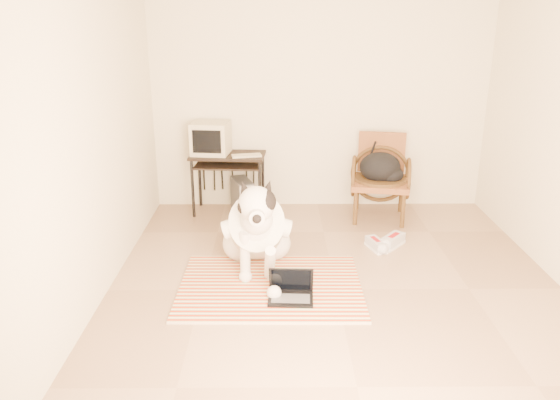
{
  "coord_description": "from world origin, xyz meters",
  "views": [
    {
      "loc": [
        -0.52,
        -4.26,
        2.31
      ],
      "look_at": [
        -0.49,
        0.35,
        0.71
      ],
      "focal_mm": 35.0,
      "sensor_mm": 36.0,
      "label": 1
    }
  ],
  "objects_px": {
    "dog": "(257,230)",
    "computer_desk": "(228,163)",
    "crt_monitor": "(211,138)",
    "backpack": "(382,168)",
    "pc_tower": "(242,196)",
    "laptop": "(291,291)",
    "rattan_chair": "(380,177)"
  },
  "relations": [
    {
      "from": "computer_desk",
      "to": "rattan_chair",
      "type": "distance_m",
      "value": 1.8
    },
    {
      "from": "computer_desk",
      "to": "backpack",
      "type": "distance_m",
      "value": 1.8
    },
    {
      "from": "dog",
      "to": "pc_tower",
      "type": "relative_size",
      "value": 2.92
    },
    {
      "from": "laptop",
      "to": "pc_tower",
      "type": "relative_size",
      "value": 0.83
    },
    {
      "from": "crt_monitor",
      "to": "computer_desk",
      "type": "bearing_deg",
      "value": -13.05
    },
    {
      "from": "laptop",
      "to": "computer_desk",
      "type": "xyz_separation_m",
      "value": [
        -0.69,
        2.15,
        0.54
      ]
    },
    {
      "from": "laptop",
      "to": "backpack",
      "type": "distance_m",
      "value": 2.27
    },
    {
      "from": "laptop",
      "to": "crt_monitor",
      "type": "height_order",
      "value": "crt_monitor"
    },
    {
      "from": "dog",
      "to": "computer_desk",
      "type": "bearing_deg",
      "value": 104.13
    },
    {
      "from": "crt_monitor",
      "to": "backpack",
      "type": "relative_size",
      "value": 0.93
    },
    {
      "from": "crt_monitor",
      "to": "pc_tower",
      "type": "height_order",
      "value": "crt_monitor"
    },
    {
      "from": "pc_tower",
      "to": "rattan_chair",
      "type": "relative_size",
      "value": 0.49
    },
    {
      "from": "pc_tower",
      "to": "rattan_chair",
      "type": "height_order",
      "value": "rattan_chair"
    },
    {
      "from": "dog",
      "to": "rattan_chair",
      "type": "xyz_separation_m",
      "value": [
        1.4,
        1.39,
        0.09
      ]
    },
    {
      "from": "laptop",
      "to": "pc_tower",
      "type": "height_order",
      "value": "pc_tower"
    },
    {
      "from": "dog",
      "to": "rattan_chair",
      "type": "relative_size",
      "value": 1.42
    },
    {
      "from": "laptop",
      "to": "pc_tower",
      "type": "bearing_deg",
      "value": 103.9
    },
    {
      "from": "computer_desk",
      "to": "backpack",
      "type": "xyz_separation_m",
      "value": [
        1.78,
        -0.23,
        -0.01
      ]
    },
    {
      "from": "pc_tower",
      "to": "backpack",
      "type": "bearing_deg",
      "value": -7.83
    },
    {
      "from": "rattan_chair",
      "to": "backpack",
      "type": "distance_m",
      "value": 0.14
    },
    {
      "from": "computer_desk",
      "to": "pc_tower",
      "type": "relative_size",
      "value": 1.91
    },
    {
      "from": "computer_desk",
      "to": "rattan_chair",
      "type": "height_order",
      "value": "rattan_chair"
    },
    {
      "from": "computer_desk",
      "to": "backpack",
      "type": "height_order",
      "value": "backpack"
    },
    {
      "from": "dog",
      "to": "backpack",
      "type": "distance_m",
      "value": 1.93
    },
    {
      "from": "dog",
      "to": "crt_monitor",
      "type": "distance_m",
      "value": 1.77
    },
    {
      "from": "laptop",
      "to": "rattan_chair",
      "type": "bearing_deg",
      "value": 61.23
    },
    {
      "from": "computer_desk",
      "to": "crt_monitor",
      "type": "relative_size",
      "value": 1.93
    },
    {
      "from": "backpack",
      "to": "computer_desk",
      "type": "bearing_deg",
      "value": 172.69
    },
    {
      "from": "laptop",
      "to": "computer_desk",
      "type": "distance_m",
      "value": 2.32
    },
    {
      "from": "dog",
      "to": "rattan_chair",
      "type": "height_order",
      "value": "dog"
    },
    {
      "from": "dog",
      "to": "backpack",
      "type": "height_order",
      "value": "dog"
    },
    {
      "from": "computer_desk",
      "to": "crt_monitor",
      "type": "height_order",
      "value": "crt_monitor"
    }
  ]
}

